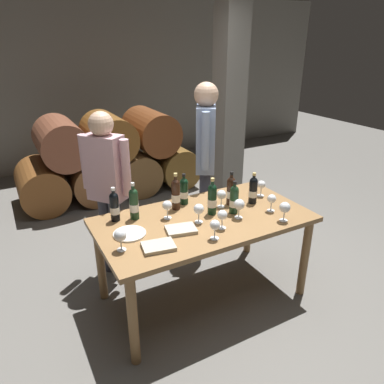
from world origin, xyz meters
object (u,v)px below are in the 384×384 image
wine_bottle_4 (134,203)px  tasting_notebook (158,246)px  wine_glass_2 (222,216)px  wine_glass_5 (272,199)px  wine_glass_8 (167,206)px  wine_glass_0 (221,195)px  wine_glass_7 (215,226)px  wine_bottle_0 (234,199)px  wine_bottle_2 (212,199)px  wine_bottle_6 (184,191)px  serving_plate (130,234)px  wine_bottle_3 (114,206)px  wine_bottle_7 (231,190)px  wine_bottle_1 (253,190)px  dining_table (204,228)px  leather_ledger (181,230)px  taster_seated_left (107,182)px  wine_glass_9 (239,205)px  wine_glass_6 (199,209)px  wine_glass_1 (285,208)px  wine_glass_3 (120,236)px  sommelier_presenting (205,152)px  wine_glass_4 (261,185)px  wine_bottle_5 (176,194)px

wine_bottle_4 → tasting_notebook: (-0.01, -0.49, -0.12)m
wine_glass_2 → tasting_notebook: bearing=-177.1°
wine_glass_5 → wine_glass_8: (-0.81, 0.30, 0.00)m
wine_glass_0 → wine_glass_7: 0.54m
wine_bottle_4 → wine_glass_7: (0.39, -0.57, -0.03)m
wine_bottle_4 → wine_glass_8: 0.26m
wine_bottle_0 → wine_bottle_2: bearing=157.1°
wine_bottle_6 → wine_glass_7: bearing=-97.7°
serving_plate → wine_bottle_3: bearing=94.1°
wine_bottle_7 → wine_glass_2: bearing=-132.7°
wine_bottle_1 → wine_bottle_4: 1.03m
dining_table → wine_glass_2: bearing=-81.4°
wine_bottle_2 → wine_glass_7: 0.40m
wine_glass_7 → serving_plate: size_ratio=0.62×
wine_bottle_6 → leather_ledger: size_ratio=1.25×
taster_seated_left → wine_bottle_7: bearing=-34.0°
wine_glass_7 → wine_glass_9: (0.34, 0.18, 0.01)m
wine_glass_5 → wine_glass_6: bearing=169.5°
wine_glass_0 → wine_glass_5: 0.41m
wine_glass_0 → wine_glass_1: size_ratio=0.96×
wine_glass_3 → wine_glass_7: wine_glass_3 is taller
serving_plate → sommelier_presenting: sommelier_presenting is taller
wine_bottle_0 → wine_glass_4: bearing=21.5°
wine_glass_5 → wine_bottle_4: bearing=158.2°
wine_bottle_1 → wine_bottle_2: size_ratio=0.89×
wine_glass_1 → wine_bottle_2: bearing=138.6°
wine_bottle_4 → taster_seated_left: (-0.08, 0.46, 0.03)m
wine_bottle_2 → tasting_notebook: (-0.60, -0.27, -0.12)m
wine_bottle_0 → taster_seated_left: size_ratio=0.18×
wine_glass_8 → tasting_notebook: 0.46m
wine_glass_1 → wine_glass_7: wine_glass_1 is taller
wine_bottle_5 → wine_glass_8: size_ratio=2.10×
wine_glass_3 → leather_ledger: (0.47, 0.04, -0.10)m
wine_bottle_4 → wine_glass_8: bearing=-27.6°
wine_glass_7 → wine_glass_8: size_ratio=0.98×
wine_bottle_3 → wine_glass_9: bearing=-26.4°
wine_bottle_5 → wine_bottle_0: bearing=-37.6°
wine_bottle_7 → sommelier_presenting: size_ratio=0.17×
wine_glass_7 → wine_bottle_5: bearing=92.2°
wine_bottle_6 → wine_glass_6: (-0.06, -0.36, -0.01)m
wine_bottle_2 → tasting_notebook: wine_bottle_2 is taller
wine_bottle_5 → wine_glass_2: size_ratio=2.11×
wine_glass_5 → wine_glass_9: bearing=174.9°
tasting_notebook → taster_seated_left: size_ratio=0.14×
serving_plate → taster_seated_left: taster_seated_left is taller
sommelier_presenting → taster_seated_left: sommelier_presenting is taller
wine_glass_3 → wine_glass_9: 0.97m
wine_glass_2 → wine_glass_3: (-0.76, 0.07, 0.01)m
wine_bottle_1 → dining_table: bearing=-174.9°
wine_bottle_0 → wine_glass_2: bearing=-142.4°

